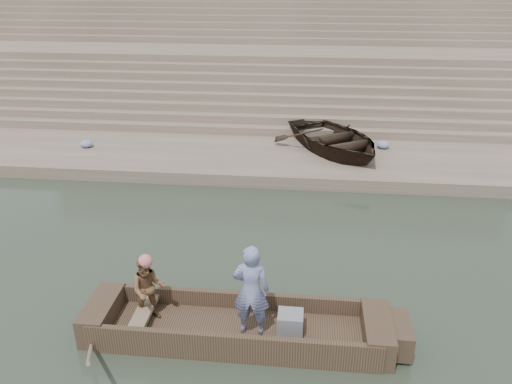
% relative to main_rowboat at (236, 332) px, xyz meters
% --- Properties ---
extents(ground, '(120.00, 120.00, 0.00)m').
position_rel_main_rowboat_xyz_m(ground, '(-1.02, 0.87, -0.11)').
color(ground, '#262F23').
rests_on(ground, ground).
extents(lower_landing, '(32.00, 4.00, 0.40)m').
position_rel_main_rowboat_xyz_m(lower_landing, '(-1.02, 8.87, 0.09)').
color(lower_landing, gray).
rests_on(lower_landing, ground).
extents(mid_landing, '(32.00, 3.00, 2.80)m').
position_rel_main_rowboat_xyz_m(mid_landing, '(-1.02, 16.37, 1.29)').
color(mid_landing, gray).
rests_on(mid_landing, ground).
extents(upper_landing, '(32.00, 3.00, 5.20)m').
position_rel_main_rowboat_xyz_m(upper_landing, '(-1.02, 23.37, 2.49)').
color(upper_landing, gray).
rests_on(upper_landing, ground).
extents(ghat_steps, '(32.00, 11.00, 5.20)m').
position_rel_main_rowboat_xyz_m(ghat_steps, '(-1.02, 18.06, 1.69)').
color(ghat_steps, gray).
rests_on(ghat_steps, ground).
extents(main_rowboat, '(5.00, 1.30, 0.22)m').
position_rel_main_rowboat_xyz_m(main_rowboat, '(0.00, 0.00, 0.00)').
color(main_rowboat, brown).
rests_on(main_rowboat, ground).
extents(rowboat_trim, '(6.04, 2.63, 1.99)m').
position_rel_main_rowboat_xyz_m(rowboat_trim, '(0.21, -0.01, 0.20)').
color(rowboat_trim, brown).
rests_on(rowboat_trim, ground).
extents(standing_man, '(0.66, 0.44, 1.80)m').
position_rel_main_rowboat_xyz_m(standing_man, '(0.29, -0.07, 1.01)').
color(standing_man, navy).
rests_on(standing_man, main_rowboat).
extents(rowing_man, '(0.76, 0.67, 1.32)m').
position_rel_main_rowboat_xyz_m(rowing_man, '(-1.64, 0.11, 0.77)').
color(rowing_man, '#226732').
rests_on(rowing_man, main_rowboat).
extents(television, '(0.46, 0.42, 0.40)m').
position_rel_main_rowboat_xyz_m(television, '(0.98, -0.00, 0.31)').
color(television, slate).
rests_on(television, main_rowboat).
extents(beached_rowboat, '(5.05, 5.47, 0.92)m').
position_rel_main_rowboat_xyz_m(beached_rowboat, '(2.10, 9.44, 0.75)').
color(beached_rowboat, '#2D2116').
rests_on(beached_rowboat, lower_landing).
extents(cloth_bundles, '(17.00, 1.44, 0.26)m').
position_rel_main_rowboat_xyz_m(cloth_bundles, '(2.36, 9.34, 0.42)').
color(cloth_bundles, '#3F5999').
rests_on(cloth_bundles, lower_landing).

